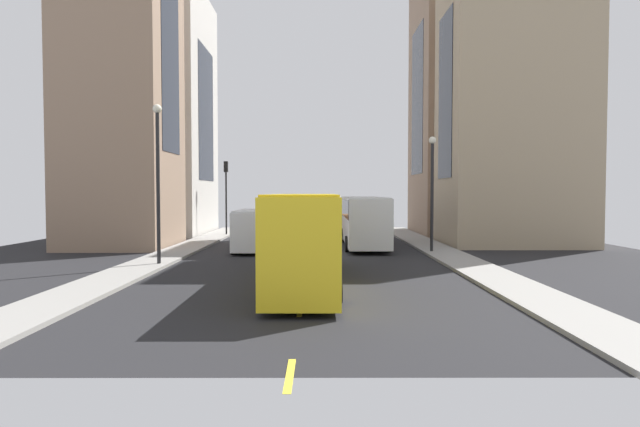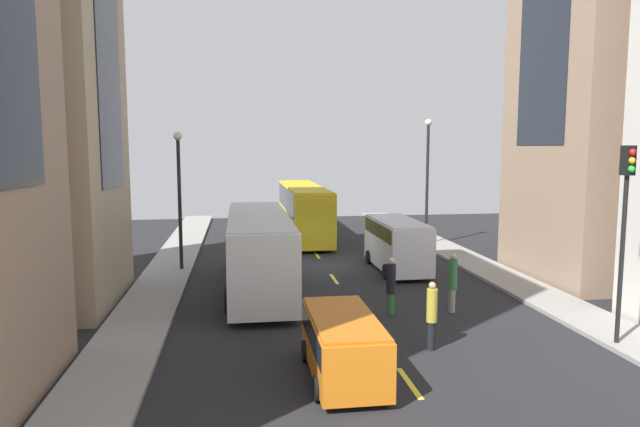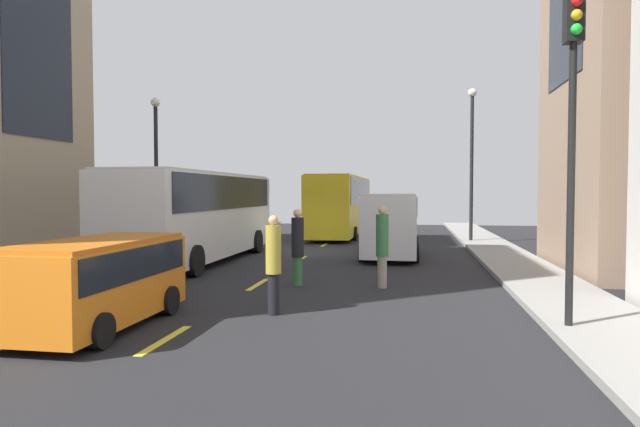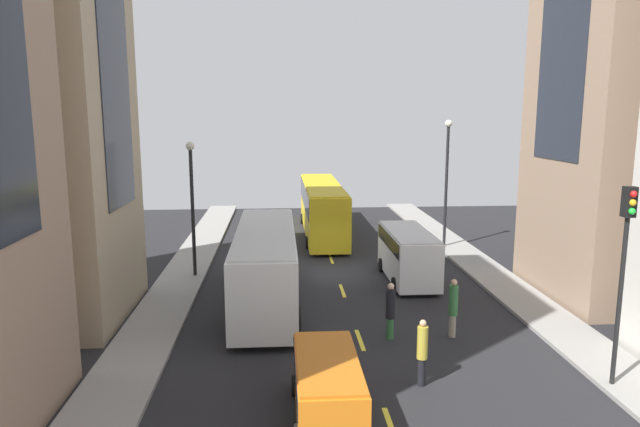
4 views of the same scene
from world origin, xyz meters
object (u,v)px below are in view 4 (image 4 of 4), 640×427
(delivery_van_white, at_px, (408,252))
(pedestrian_waiting_curb, at_px, (390,309))
(pedestrian_crossing_near, at_px, (453,306))
(pedestrian_crossing_mid, at_px, (422,351))
(traffic_light_near_corner, at_px, (625,250))
(car_orange_0, at_px, (328,384))
(city_bus_white, at_px, (266,259))
(streetcar_yellow, at_px, (322,204))

(delivery_van_white, height_order, pedestrian_waiting_curb, delivery_van_white)
(pedestrian_crossing_near, relative_size, pedestrian_crossing_mid, 1.06)
(delivery_van_white, distance_m, traffic_light_near_corner, 12.67)
(car_orange_0, xyz_separation_m, pedestrian_crossing_mid, (3.08, 1.69, 0.14))
(city_bus_white, height_order, pedestrian_crossing_near, city_bus_white)
(city_bus_white, bearing_deg, car_orange_0, -79.01)
(city_bus_white, bearing_deg, streetcar_yellow, 75.96)
(streetcar_yellow, xyz_separation_m, pedestrian_crossing_mid, (1.41, -22.55, -0.98))
(car_orange_0, relative_size, pedestrian_crossing_near, 1.88)
(city_bus_white, xyz_separation_m, pedestrian_waiting_curb, (4.74, -4.44, -0.85))
(streetcar_yellow, relative_size, pedestrian_crossing_near, 5.82)
(delivery_van_white, height_order, car_orange_0, delivery_van_white)
(delivery_van_white, xyz_separation_m, pedestrian_crossing_mid, (-2.07, -11.14, -0.37))
(city_bus_white, distance_m, pedestrian_waiting_curb, 6.55)
(delivery_van_white, height_order, traffic_light_near_corner, traffic_light_near_corner)
(pedestrian_waiting_curb, bearing_deg, car_orange_0, -175.85)
(city_bus_white, height_order, pedestrian_crossing_mid, city_bus_white)
(delivery_van_white, xyz_separation_m, pedestrian_crossing_near, (0.06, -7.40, -0.30))
(pedestrian_crossing_near, bearing_deg, traffic_light_near_corner, -82.21)
(car_orange_0, bearing_deg, pedestrian_waiting_curb, 62.65)
(delivery_van_white, height_order, pedestrian_crossing_near, delivery_van_white)
(delivery_van_white, height_order, pedestrian_crossing_mid, delivery_van_white)
(pedestrian_crossing_near, xyz_separation_m, traffic_light_near_corner, (3.71, -4.35, 3.18))
(streetcar_yellow, xyz_separation_m, pedestrian_waiting_curb, (1.15, -18.79, -0.97))
(pedestrian_waiting_curb, distance_m, traffic_light_near_corner, 8.17)
(delivery_van_white, bearing_deg, pedestrian_crossing_mid, -100.51)
(streetcar_yellow, relative_size, car_orange_0, 3.10)
(pedestrian_crossing_mid, bearing_deg, pedestrian_crossing_near, -171.10)
(streetcar_yellow, bearing_deg, pedestrian_crossing_mid, -86.43)
(pedestrian_crossing_mid, xyz_separation_m, traffic_light_near_corner, (5.84, -0.61, 3.25))
(car_orange_0, relative_size, pedestrian_waiting_curb, 1.97)
(pedestrian_waiting_curb, height_order, traffic_light_near_corner, traffic_light_near_corner)
(city_bus_white, bearing_deg, pedestrian_waiting_curb, -43.16)
(pedestrian_waiting_curb, relative_size, pedestrian_crossing_mid, 1.01)
(streetcar_yellow, height_order, pedestrian_crossing_mid, streetcar_yellow)
(pedestrian_crossing_mid, relative_size, traffic_light_near_corner, 0.35)
(city_bus_white, bearing_deg, pedestrian_crossing_mid, -58.63)
(pedestrian_waiting_curb, bearing_deg, traffic_light_near_corner, -94.12)
(city_bus_white, distance_m, delivery_van_white, 7.67)
(streetcar_yellow, bearing_deg, city_bus_white, -104.04)
(city_bus_white, distance_m, traffic_light_near_corner, 14.16)
(car_orange_0, xyz_separation_m, traffic_light_near_corner, (8.91, 1.08, 3.38))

